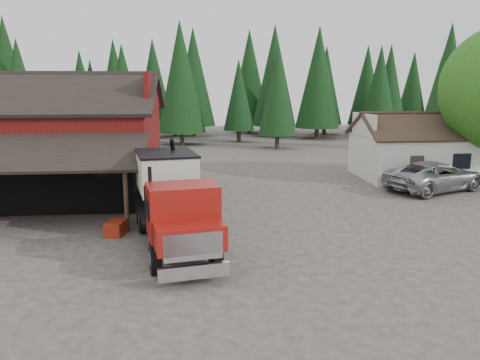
{
  "coord_description": "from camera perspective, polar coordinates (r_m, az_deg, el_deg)",
  "views": [
    {
      "loc": [
        -2.52,
        -18.2,
        6.22
      ],
      "look_at": [
        -0.39,
        4.11,
        1.8
      ],
      "focal_mm": 35.0,
      "sensor_mm": 36.0,
      "label": 1
    }
  ],
  "objects": [
    {
      "name": "near_pine_b",
      "position": [
        48.95,
        4.64,
        10.73
      ],
      "size": [
        3.96,
        3.96,
        10.4
      ],
      "color": "#382619",
      "rests_on": "ground"
    },
    {
      "name": "farmhouse",
      "position": [
        35.15,
        20.83,
        2.98
      ],
      "size": [
        8.6,
        6.42,
        4.65
      ],
      "color": "silver",
      "rests_on": "ground"
    },
    {
      "name": "feed_truck",
      "position": [
        18.91,
        -8.28,
        -2.11
      ],
      "size": [
        4.1,
        9.38,
        4.1
      ],
      "rotation": [
        0.0,
        0.0,
        0.19
      ],
      "color": "black",
      "rests_on": "ground"
    },
    {
      "name": "near_pine_d",
      "position": [
        52.24,
        -7.25,
        12.35
      ],
      "size": [
        5.28,
        5.28,
        13.4
      ],
      "color": "#382619",
      "rests_on": "ground"
    },
    {
      "name": "near_pine_c",
      "position": [
        50.56,
        24.02,
        10.97
      ],
      "size": [
        4.84,
        4.84,
        12.4
      ],
      "color": "#382619",
      "rests_on": "ground"
    },
    {
      "name": "red_barn",
      "position": [
        29.57,
        -22.12,
        3.48
      ],
      "size": [
        12.8,
        13.63,
        7.18
      ],
      "color": "#621510",
      "rests_on": "ground"
    },
    {
      "name": "silver_car",
      "position": [
        31.05,
        22.68,
        0.44
      ],
      "size": [
        7.23,
        5.36,
        1.83
      ],
      "primitive_type": "imported",
      "rotation": [
        0.0,
        0.0,
        1.97
      ],
      "color": "#A1A4A8",
      "rests_on": "ground"
    },
    {
      "name": "equip_box",
      "position": [
        20.92,
        -14.87,
        -5.67
      ],
      "size": [
        0.91,
        1.22,
        0.6
      ],
      "primitive_type": "cube",
      "rotation": [
        0.0,
        0.0,
        -0.21
      ],
      "color": "maroon",
      "rests_on": "ground"
    },
    {
      "name": "conifer_backdrop",
      "position": [
        60.58,
        -3.06,
        5.24
      ],
      "size": [
        76.0,
        16.0,
        16.0
      ],
      "primitive_type": null,
      "color": "black",
      "rests_on": "ground"
    },
    {
      "name": "ground",
      "position": [
        19.4,
        2.32,
        -7.55
      ],
      "size": [
        120.0,
        120.0,
        0.0
      ],
      "primitive_type": "plane",
      "color": "#3F3832",
      "rests_on": "ground"
    }
  ]
}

